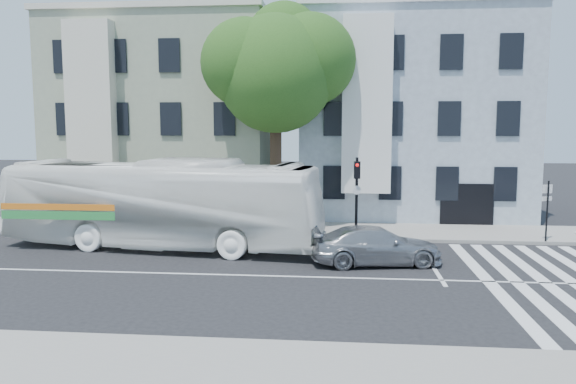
# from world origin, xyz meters

# --- Properties ---
(ground) EXTENTS (120.00, 120.00, 0.00)m
(ground) POSITION_xyz_m (0.00, 0.00, 0.00)
(ground) COLOR black
(ground) RESTS_ON ground
(sidewalk_far) EXTENTS (80.00, 4.00, 0.15)m
(sidewalk_far) POSITION_xyz_m (0.00, 8.00, 0.07)
(sidewalk_far) COLOR gray
(sidewalk_far) RESTS_ON ground
(sidewalk_near) EXTENTS (80.00, 4.00, 0.15)m
(sidewalk_near) POSITION_xyz_m (0.00, -8.00, 0.07)
(sidewalk_near) COLOR gray
(sidewalk_near) RESTS_ON ground
(building_left) EXTENTS (12.00, 10.00, 11.00)m
(building_left) POSITION_xyz_m (-7.00, 15.00, 5.50)
(building_left) COLOR gray
(building_left) RESTS_ON ground
(building_right) EXTENTS (12.00, 10.00, 11.00)m
(building_right) POSITION_xyz_m (7.00, 15.00, 5.50)
(building_right) COLOR #8A96A4
(building_right) RESTS_ON ground
(street_tree) EXTENTS (7.30, 5.90, 11.10)m
(street_tree) POSITION_xyz_m (0.06, 8.74, 7.83)
(street_tree) COLOR #2D2116
(street_tree) RESTS_ON ground
(bus) EXTENTS (4.87, 13.62, 3.71)m
(bus) POSITION_xyz_m (-4.24, 4.03, 1.86)
(bus) COLOR white
(bus) RESTS_ON ground
(sedan) EXTENTS (2.73, 5.05, 1.39)m
(sedan) POSITION_xyz_m (4.46, 2.01, 0.69)
(sedan) COLOR #A2A4A9
(sedan) RESTS_ON ground
(hedge) EXTENTS (8.54, 1.63, 0.70)m
(hedge) POSITION_xyz_m (-3.05, 6.30, 0.50)
(hedge) COLOR #24611F
(hedge) RESTS_ON sidewalk_far
(traffic_signal) EXTENTS (0.39, 0.51, 3.70)m
(traffic_signal) POSITION_xyz_m (3.83, 5.94, 2.39)
(traffic_signal) COLOR black
(traffic_signal) RESTS_ON ground
(far_sign_pole) EXTENTS (0.45, 0.24, 2.61)m
(far_sign_pole) POSITION_xyz_m (11.89, 6.14, 1.79)
(far_sign_pole) COLOR black
(far_sign_pole) RESTS_ON sidewalk_far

